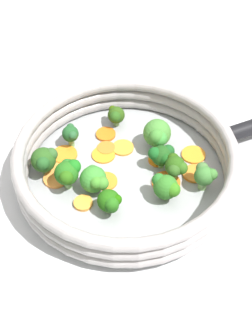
{
  "coord_description": "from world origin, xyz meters",
  "views": [
    {
      "loc": [
        0.38,
        0.31,
        0.59
      ],
      "look_at": [
        0.0,
        0.0,
        0.03
      ],
      "focal_mm": 50.0,
      "sensor_mm": 36.0,
      "label": 1
    }
  ],
  "objects": [
    {
      "name": "carrot_slice_7",
      "position": [
        0.06,
        -0.08,
        0.01
      ],
      "size": [
        0.04,
        0.04,
        0.0
      ],
      "primitive_type": "cylinder",
      "rotation": [
        0.0,
        0.0,
        3.06
      ],
      "color": "#F8963A",
      "rests_on": "skillet"
    },
    {
      "name": "broccoli_floret_6",
      "position": [
        -0.04,
        0.07,
        0.04
      ],
      "size": [
        0.04,
        0.04,
        0.05
      ],
      "color": "#6CA45C",
      "rests_on": "skillet"
    },
    {
      "name": "carrot_slice_4",
      "position": [
        -0.03,
        0.06,
        0.01
      ],
      "size": [
        0.06,
        0.06,
        0.0
      ],
      "primitive_type": "cylinder",
      "rotation": [
        0.0,
        0.0,
        1.31
      ],
      "color": "orange",
      "rests_on": "skillet"
    },
    {
      "name": "carrot_slice_0",
      "position": [
        -0.07,
        0.09,
        0.02
      ],
      "size": [
        0.05,
        0.05,
        0.0
      ],
      "primitive_type": "cylinder",
      "rotation": [
        0.0,
        0.0,
        0.46
      ],
      "color": "orange",
      "rests_on": "skillet"
    },
    {
      "name": "carrot_slice_11",
      "position": [
        -0.05,
        -0.08,
        0.02
      ],
      "size": [
        0.05,
        0.05,
        0.0
      ],
      "primitive_type": "cylinder",
      "rotation": [
        0.0,
        0.0,
        3.85
      ],
      "color": "orange",
      "rests_on": "skillet"
    },
    {
      "name": "carrot_slice_9",
      "position": [
        0.03,
        -0.11,
        0.02
      ],
      "size": [
        0.06,
        0.06,
        0.0
      ],
      "primitive_type": "cylinder",
      "rotation": [
        0.0,
        0.0,
        2.46
      ],
      "color": "orange",
      "rests_on": "skillet"
    },
    {
      "name": "skillet_rivet_left",
      "position": [
        -0.12,
        0.11,
        0.02
      ],
      "size": [
        0.01,
        0.01,
        0.01
      ],
      "primitive_type": "sphere",
      "color": "#93919C",
      "rests_on": "skillet"
    },
    {
      "name": "broccoli_floret_1",
      "position": [
        -0.08,
        0.0,
        0.05
      ],
      "size": [
        0.05,
        0.05,
        0.05
      ],
      "color": "#7CB563",
      "rests_on": "skillet"
    },
    {
      "name": "carrot_slice_2",
      "position": [
        -0.04,
        -0.04,
        0.01
      ],
      "size": [
        0.04,
        0.04,
        0.0
      ],
      "primitive_type": "cylinder",
      "rotation": [
        0.0,
        0.0,
        4.56
      ],
      "color": "orange",
      "rests_on": "skillet"
    },
    {
      "name": "carrot_slice_6",
      "position": [
        -0.1,
        0.06,
        0.01
      ],
      "size": [
        0.04,
        0.04,
        0.0
      ],
      "primitive_type": "cylinder",
      "rotation": [
        0.0,
        0.0,
        1.62
      ],
      "color": "orange",
      "rests_on": "skillet"
    },
    {
      "name": "skillet_rivet_right",
      "position": [
        -0.16,
        0.04,
        0.02
      ],
      "size": [
        0.01,
        0.01,
        0.01
      ],
      "primitive_type": "sphere",
      "color": "#959396",
      "rests_on": "skillet"
    },
    {
      "name": "carrot_slice_3",
      "position": [
        -0.06,
        0.02,
        0.01
      ],
      "size": [
        0.04,
        0.04,
        0.0
      ],
      "primitive_type": "cylinder",
      "rotation": [
        0.0,
        0.0,
        2.52
      ],
      "color": "orange",
      "rests_on": "skillet"
    },
    {
      "name": "skillet",
      "position": [
        0.0,
        0.0,
        0.01
      ],
      "size": [
        0.33,
        0.33,
        0.01
      ],
      "primitive_type": "cylinder",
      "color": "#939699",
      "rests_on": "ground_plane"
    },
    {
      "name": "broccoli_floret_3",
      "position": [
        0.06,
        -0.02,
        0.04
      ],
      "size": [
        0.04,
        0.05,
        0.05
      ],
      "color": "#81AB6E",
      "rests_on": "skillet"
    },
    {
      "name": "ground_plane",
      "position": [
        0.0,
        0.0,
        0.0
      ],
      "size": [
        4.0,
        4.0,
        0.0
      ],
      "primitive_type": "plane",
      "color": "#BBBDC1"
    },
    {
      "name": "carrot_slice_5",
      "position": [
        0.09,
        -0.01,
        0.02
      ],
      "size": [
        0.04,
        0.04,
        0.01
      ],
      "primitive_type": "cylinder",
      "rotation": [
        0.0,
        0.0,
        5.6
      ],
      "color": "orange",
      "rests_on": "skillet"
    },
    {
      "name": "broccoli_floret_9",
      "position": [
        -0.0,
        0.08,
        0.04
      ],
      "size": [
        0.04,
        0.05,
        0.05
      ],
      "color": "#6E854E",
      "rests_on": "skillet"
    },
    {
      "name": "broccoli_floret_4",
      "position": [
        -0.08,
        -0.09,
        0.04
      ],
      "size": [
        0.03,
        0.03,
        0.04
      ],
      "color": "#779B5A",
      "rests_on": "skillet"
    },
    {
      "name": "carrot_slice_8",
      "position": [
        0.08,
        -0.08,
        0.02
      ],
      "size": [
        0.05,
        0.05,
        0.0
      ],
      "primitive_type": "cylinder",
      "rotation": [
        0.0,
        0.0,
        2.9
      ],
      "color": "orange",
      "rests_on": "skillet"
    },
    {
      "name": "carrot_slice_12",
      "position": [
        0.03,
        -0.01,
        0.01
      ],
      "size": [
        0.05,
        0.05,
        0.0
      ],
      "primitive_type": "cylinder",
      "rotation": [
        0.0,
        0.0,
        0.92
      ],
      "color": "orange",
      "rests_on": "skillet"
    },
    {
      "name": "carrot_slice_1",
      "position": [
        -0.02,
        -0.06,
        0.01
      ],
      "size": [
        0.03,
        0.03,
        0.0
      ],
      "primitive_type": "cylinder",
      "rotation": [
        0.0,
        0.0,
        3.29
      ],
      "color": "orange",
      "rests_on": "skillet"
    },
    {
      "name": "skillet_rim_wall",
      "position": [
        0.0,
        0.0,
        0.04
      ],
      "size": [
        0.35,
        0.35,
        0.06
      ],
      "color": "#9B9595",
      "rests_on": "skillet"
    },
    {
      "name": "broccoli_floret_2",
      "position": [
        0.01,
        -0.11,
        0.04
      ],
      "size": [
        0.03,
        0.03,
        0.04
      ],
      "color": "#84AF62",
      "rests_on": "skillet"
    },
    {
      "name": "broccoli_floret_5",
      "position": [
        -0.05,
        0.03,
        0.04
      ],
      "size": [
        0.04,
        0.04,
        0.04
      ],
      "color": "#8BB75C",
      "rests_on": "skillet"
    },
    {
      "name": "broccoli_floret_10",
      "position": [
        0.08,
        -0.05,
        0.05
      ],
      "size": [
        0.05,
        0.04,
        0.05
      ],
      "color": "#6E9855",
      "rests_on": "skillet"
    },
    {
      "name": "carrot_slice_10",
      "position": [
        -0.01,
        -0.06,
        0.01
      ],
      "size": [
        0.05,
        0.05,
        0.0
      ],
      "primitive_type": "cylinder",
      "rotation": [
        0.0,
        0.0,
        0.58
      ],
      "color": "orange",
      "rests_on": "skillet"
    },
    {
      "name": "broccoli_floret_0",
      "position": [
        0.07,
        0.03,
        0.04
      ],
      "size": [
        0.03,
        0.04,
        0.04
      ],
      "color": "#629146",
      "rests_on": "skillet"
    },
    {
      "name": "broccoli_floret_8",
      "position": [
        0.08,
        -0.1,
        0.04
      ],
      "size": [
        0.04,
        0.04,
        0.05
      ],
      "color": "#7FA560",
      "rests_on": "skillet"
    },
    {
      "name": "broccoli_floret_7",
      "position": [
        -0.06,
        0.11,
        0.04
      ],
      "size": [
        0.03,
        0.04,
        0.04
      ],
      "color": "#7EAB61",
      "rests_on": "skillet"
    }
  ]
}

